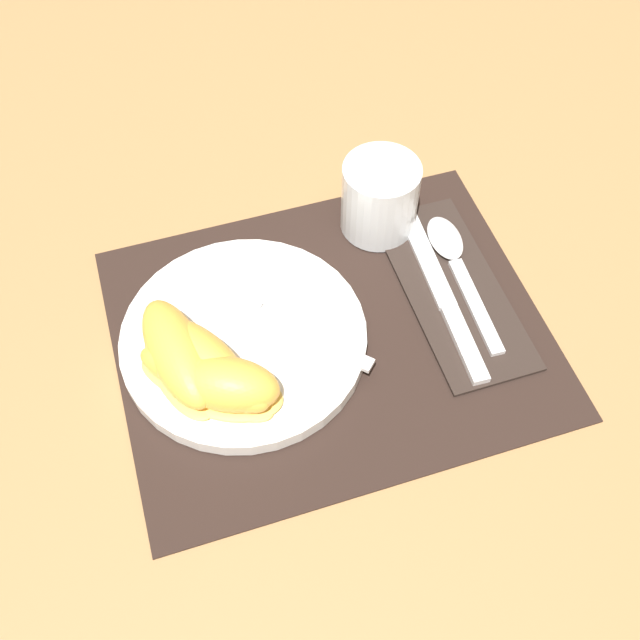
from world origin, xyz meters
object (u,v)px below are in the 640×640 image
Objects in this scene: fork at (263,318)px; citrus_wedge_2 at (204,381)px; juice_glass at (379,201)px; citrus_wedge_0 at (178,355)px; plate at (244,338)px; citrus_wedge_1 at (202,357)px; spoon at (453,255)px; knife at (443,295)px; citrus_wedge_3 at (228,386)px.

citrus_wedge_2 is at bearing -139.22° from fork.
citrus_wedge_0 is at bearing -152.74° from juice_glass.
citrus_wedge_1 reaches higher than plate.
plate is 0.03m from fork.
citrus_wedge_2 is (-0.28, -0.08, 0.03)m from spoon.
citrus_wedge_2 is at bearing -170.60° from knife.
citrus_wedge_3 is (-0.03, -0.06, 0.03)m from plate.
juice_glass is at bearing 103.90° from knife.
citrus_wedge_2 is 0.02m from citrus_wedge_3.
plate is at bearing 65.72° from citrus_wedge_3.
plate reaches higher than spoon.
citrus_wedge_2 is (0.02, -0.03, -0.00)m from citrus_wedge_0.
citrus_wedge_3 reaches higher than citrus_wedge_2.
citrus_wedge_3 reaches higher than plate.
spoon is 1.13× the size of fork.
citrus_wedge_2 is at bearing -98.41° from citrus_wedge_1.
juice_glass is 0.52× the size of fork.
spoon is (0.23, 0.03, -0.00)m from plate.
citrus_wedge_1 is 0.94× the size of citrus_wedge_2.
citrus_wedge_2 is (-0.07, -0.06, 0.02)m from fork.
citrus_wedge_1 is at bearing -167.77° from spoon.
juice_glass is 0.26m from citrus_wedge_3.
juice_glass reaches higher than citrus_wedge_0.
juice_glass is 0.37× the size of knife.
spoon is at bearing 55.63° from knife.
citrus_wedge_3 is (-0.20, -0.17, -0.00)m from juice_glass.
citrus_wedge_0 is 1.22× the size of citrus_wedge_3.
juice_glass is at bearing 128.80° from spoon.
citrus_wedge_3 is at bearing -159.64° from spoon.
citrus_wedge_0 is at bearing 128.41° from citrus_wedge_3.
spoon is 1.39× the size of citrus_wedge_2.
juice_glass reaches higher than knife.
plate is 2.90× the size of juice_glass.
juice_glass is at bearing 39.50° from citrus_wedge_3.
citrus_wedge_0 is (-0.06, -0.02, 0.03)m from plate.
knife is 0.25m from citrus_wedge_2.
spoon is (0.06, -0.07, -0.03)m from juice_glass.
citrus_wedge_0 is (-0.09, -0.03, 0.02)m from fork.
juice_glass is at bearing 31.87° from fork.
citrus_wedge_3 is at bearing -114.28° from plate.
plate is 0.07m from citrus_wedge_3.
citrus_wedge_0 reaches higher than spoon.
citrus_wedge_1 is (-0.24, -0.02, 0.03)m from knife.
plate is 0.06m from citrus_wedge_1.
citrus_wedge_0 is (-0.24, -0.12, 0.00)m from juice_glass.
knife is 1.63× the size of citrus_wedge_0.
spoon is at bearing 16.72° from citrus_wedge_2.
plate is 0.20m from knife.
citrus_wedge_0 reaches higher than citrus_wedge_2.
juice_glass is at bearing 34.89° from citrus_wedge_2.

